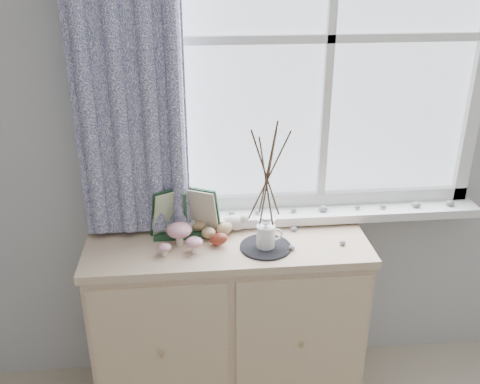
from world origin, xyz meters
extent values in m
cube|color=#B7B6B4|center=(0.00, 2.00, 1.30)|extent=(4.00, 0.04, 2.60)
cube|color=silver|center=(0.30, 2.00, 1.65)|extent=(1.30, 0.01, 1.40)
cube|color=white|center=(0.30, 1.92, 0.88)|extent=(1.45, 0.16, 0.04)
cube|color=#0B0B3D|center=(-0.52, 1.87, 1.68)|extent=(0.44, 0.06, 1.61)
cube|color=beige|center=(-0.15, 1.75, 0.41)|extent=(1.17, 0.43, 0.81)
cube|color=beige|center=(-0.15, 1.75, 0.83)|extent=(1.20, 0.45, 0.03)
cube|color=beige|center=(-0.44, 1.53, 0.41)|extent=(0.55, 0.01, 0.75)
cube|color=beige|center=(0.14, 1.53, 0.41)|extent=(0.55, 0.01, 0.75)
cylinder|color=white|center=(-0.35, 1.74, 0.88)|extent=(0.03, 0.03, 0.07)
ellipsoid|color=maroon|center=(-0.35, 1.74, 0.92)|extent=(0.11, 0.11, 0.06)
cylinder|color=white|center=(-0.29, 1.67, 0.87)|extent=(0.03, 0.03, 0.05)
ellipsoid|color=maroon|center=(-0.29, 1.67, 0.90)|extent=(0.07, 0.07, 0.04)
cylinder|color=white|center=(-0.41, 1.66, 0.87)|extent=(0.03, 0.03, 0.04)
ellipsoid|color=maroon|center=(-0.41, 1.66, 0.89)|extent=(0.06, 0.06, 0.03)
ellipsoid|color=tan|center=(-0.23, 1.78, 0.88)|extent=(0.06, 0.05, 0.08)
ellipsoid|color=tan|center=(-0.27, 1.85, 0.88)|extent=(0.06, 0.05, 0.08)
ellipsoid|color=maroon|center=(-0.19, 1.72, 0.88)|extent=(0.06, 0.05, 0.08)
ellipsoid|color=tan|center=(-0.16, 1.81, 0.88)|extent=(0.06, 0.05, 0.08)
cylinder|color=black|center=(0.00, 1.68, 0.85)|extent=(0.21, 0.21, 0.01)
cylinder|color=white|center=(0.00, 1.68, 0.90)|extent=(0.08, 0.08, 0.09)
cone|color=white|center=(0.00, 1.68, 0.97)|extent=(0.08, 0.08, 0.03)
cylinder|color=white|center=(0.00, 1.68, 0.98)|extent=(0.05, 0.05, 0.02)
torus|color=white|center=(0.05, 1.68, 0.91)|extent=(0.06, 0.01, 0.06)
ellipsoid|color=gray|center=(0.11, 1.65, 0.86)|extent=(0.03, 0.02, 0.02)
ellipsoid|color=gray|center=(0.15, 1.81, 0.86)|extent=(0.03, 0.02, 0.02)
ellipsoid|color=gray|center=(0.33, 1.67, 0.86)|extent=(0.03, 0.02, 0.02)
ellipsoid|color=gray|center=(0.03, 1.85, 0.86)|extent=(0.03, 0.02, 0.02)
camera|label=1|loc=(-0.29, -0.23, 1.98)|focal=40.00mm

